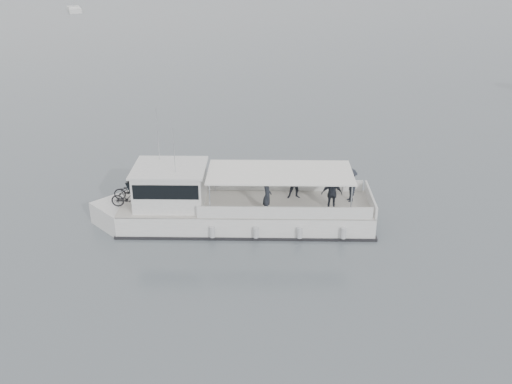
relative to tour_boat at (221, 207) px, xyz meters
name	(u,v)px	position (x,y,z in m)	size (l,w,h in m)	color
ground	(318,200)	(5.51, 0.58, -0.92)	(1400.00, 1400.00, 0.00)	#525A61
tour_boat	(221,207)	(0.00, 0.00, 0.00)	(12.90, 7.81, 5.61)	white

